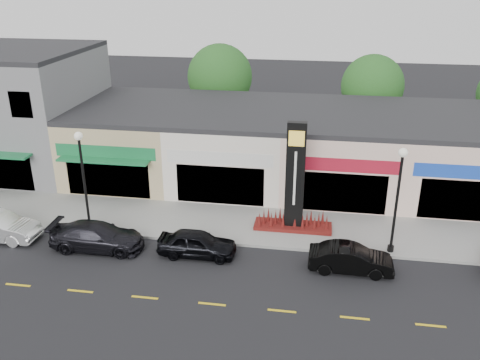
{
  "coord_description": "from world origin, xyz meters",
  "views": [
    {
      "loc": [
        4.01,
        -20.57,
        13.31
      ],
      "look_at": [
        0.1,
        4.0,
        2.88
      ],
      "focal_mm": 38.0,
      "sensor_mm": 36.0,
      "label": 1
    }
  ],
  "objects": [
    {
      "name": "sidewalk",
      "position": [
        0.0,
        4.35,
        0.07
      ],
      "size": [
        52.0,
        4.3,
        0.15
      ],
      "primitive_type": "cube",
      "color": "gray",
      "rests_on": "ground"
    },
    {
      "name": "building_grey_2story",
      "position": [
        -18.0,
        11.48,
        4.14
      ],
      "size": [
        12.0,
        10.95,
        8.3
      ],
      "color": "slate",
      "rests_on": "ground"
    },
    {
      "name": "lamp_west_near",
      "position": [
        -8.0,
        2.5,
        3.48
      ],
      "size": [
        0.44,
        0.44,
        5.47
      ],
      "color": "black",
      "rests_on": "sidewalk"
    },
    {
      "name": "pylon_sign",
      "position": [
        3.0,
        4.2,
        2.27
      ],
      "size": [
        4.2,
        1.3,
        6.0
      ],
      "color": "#510D10",
      "rests_on": "sidewalk"
    },
    {
      "name": "curb",
      "position": [
        0.0,
        2.1,
        0.07
      ],
      "size": [
        52.0,
        0.2,
        0.15
      ],
      "primitive_type": "cube",
      "color": "gray",
      "rests_on": "ground"
    },
    {
      "name": "shop_pink_e",
      "position": [
        12.5,
        11.47,
        2.4
      ],
      "size": [
        7.0,
        10.01,
        4.8
      ],
      "color": "beige",
      "rests_on": "ground"
    },
    {
      "name": "shop_pink_w",
      "position": [
        5.5,
        11.47,
        2.4
      ],
      "size": [
        7.0,
        10.01,
        4.8
      ],
      "color": "beige",
      "rests_on": "ground"
    },
    {
      "name": "shop_cream",
      "position": [
        -1.5,
        11.47,
        2.4
      ],
      "size": [
        7.0,
        10.01,
        4.8
      ],
      "color": "beige",
      "rests_on": "ground"
    },
    {
      "name": "car_dark_sedan",
      "position": [
        -6.73,
        0.68,
        0.69
      ],
      "size": [
        2.06,
        4.82,
        1.39
      ],
      "primitive_type": "imported",
      "rotation": [
        0.0,
        0.0,
        1.6
      ],
      "color": "black",
      "rests_on": "ground"
    },
    {
      "name": "car_black_sedan",
      "position": [
        -1.55,
        0.83,
        0.67
      ],
      "size": [
        1.59,
        3.92,
        1.33
      ],
      "primitive_type": "imported",
      "rotation": [
        0.0,
        0.0,
        1.57
      ],
      "color": "black",
      "rests_on": "ground"
    },
    {
      "name": "lamp_east_near",
      "position": [
        8.0,
        2.5,
        3.48
      ],
      "size": [
        0.44,
        0.44,
        5.47
      ],
      "color": "black",
      "rests_on": "sidewalk"
    },
    {
      "name": "ground",
      "position": [
        0.0,
        0.0,
        0.0
      ],
      "size": [
        120.0,
        120.0,
        0.0
      ],
      "primitive_type": "plane",
      "color": "black",
      "rests_on": "ground"
    },
    {
      "name": "tree_rear_mid",
      "position": [
        8.0,
        19.5,
        4.88
      ],
      "size": [
        4.8,
        4.8,
        7.29
      ],
      "color": "#382619",
      "rests_on": "ground"
    },
    {
      "name": "car_black_conv",
      "position": [
        5.93,
        0.58,
        0.65
      ],
      "size": [
        1.42,
        3.97,
        1.3
      ],
      "primitive_type": "imported",
      "rotation": [
        0.0,
        0.0,
        1.56
      ],
      "color": "black",
      "rests_on": "ground"
    },
    {
      "name": "shop_beige",
      "position": [
        -8.5,
        11.46,
        2.4
      ],
      "size": [
        7.0,
        10.85,
        4.8
      ],
      "color": "tan",
      "rests_on": "ground"
    },
    {
      "name": "tree_rear_west",
      "position": [
        -4.0,
        19.5,
        5.22
      ],
      "size": [
        5.2,
        5.2,
        7.83
      ],
      "color": "#382619",
      "rests_on": "ground"
    }
  ]
}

